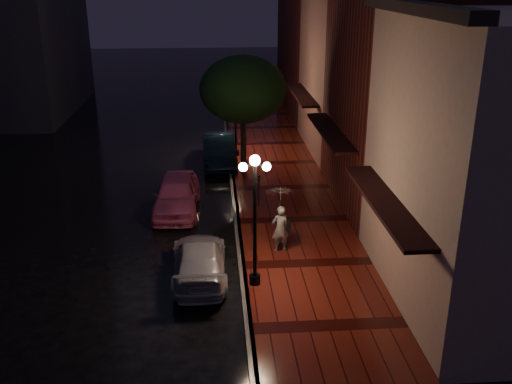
# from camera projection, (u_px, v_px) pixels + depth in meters

# --- Properties ---
(ground) EXTENTS (120.00, 120.00, 0.00)m
(ground) POSITION_uv_depth(u_px,v_px,m) (237.00, 224.00, 23.01)
(ground) COLOR black
(ground) RESTS_ON ground
(sidewalk) EXTENTS (4.50, 60.00, 0.15)m
(sidewalk) POSITION_uv_depth(u_px,v_px,m) (292.00, 221.00, 23.15)
(sidewalk) COLOR #4E130D
(sidewalk) RESTS_ON ground
(curb) EXTENTS (0.25, 60.00, 0.15)m
(curb) POSITION_uv_depth(u_px,v_px,m) (237.00, 223.00, 22.99)
(curb) COLOR #595451
(curb) RESTS_ON ground
(storefront_near) EXTENTS (5.00, 8.00, 8.50)m
(storefront_near) POSITION_uv_depth(u_px,v_px,m) (487.00, 167.00, 16.40)
(storefront_near) COLOR gray
(storefront_near) RESTS_ON ground
(storefront_mid) EXTENTS (5.00, 8.00, 11.00)m
(storefront_mid) POSITION_uv_depth(u_px,v_px,m) (403.00, 77.00, 23.41)
(storefront_mid) COLOR #511914
(storefront_mid) RESTS_ON ground
(storefront_far) EXTENTS (5.00, 8.00, 9.00)m
(storefront_far) POSITION_uv_depth(u_px,v_px,m) (355.00, 71.00, 31.22)
(storefront_far) COLOR #8C5951
(storefront_far) RESTS_ON ground
(storefront_extra) EXTENTS (5.00, 12.00, 10.00)m
(storefront_extra) POSITION_uv_depth(u_px,v_px,m) (322.00, 42.00, 40.36)
(storefront_extra) COLOR #511914
(storefront_extra) RESTS_ON ground
(streetlamp_near) EXTENTS (0.96, 0.36, 4.31)m
(streetlamp_near) POSITION_uv_depth(u_px,v_px,m) (255.00, 213.00, 17.45)
(streetlamp_near) COLOR black
(streetlamp_near) RESTS_ON sidewalk
(streetlamp_far) EXTENTS (0.96, 0.36, 4.31)m
(streetlamp_far) POSITION_uv_depth(u_px,v_px,m) (235.00, 111.00, 30.49)
(streetlamp_far) COLOR black
(streetlamp_far) RESTS_ON sidewalk
(street_tree) EXTENTS (4.16, 4.16, 5.80)m
(street_tree) POSITION_uv_depth(u_px,v_px,m) (243.00, 91.00, 27.12)
(street_tree) COLOR black
(street_tree) RESTS_ON sidewalk
(pink_car) EXTENTS (1.95, 4.58, 1.54)m
(pink_car) POSITION_uv_depth(u_px,v_px,m) (177.00, 195.00, 24.01)
(pink_car) COLOR #D85987
(pink_car) RESTS_ON ground
(navy_car) EXTENTS (1.83, 4.79, 1.56)m
(navy_car) POSITION_uv_depth(u_px,v_px,m) (219.00, 150.00, 30.08)
(navy_car) COLOR black
(navy_car) RESTS_ON ground
(silver_car) EXTENTS (1.84, 4.37, 1.26)m
(silver_car) POSITION_uv_depth(u_px,v_px,m) (199.00, 260.00, 18.78)
(silver_car) COLOR #A9A8B0
(silver_car) RESTS_ON ground
(woman_with_umbrella) EXTENTS (1.01, 1.03, 2.43)m
(woman_with_umbrella) POSITION_uv_depth(u_px,v_px,m) (281.00, 210.00, 19.93)
(woman_with_umbrella) COLOR white
(woman_with_umbrella) RESTS_ON sidewalk
(parking_meter) EXTENTS (0.14, 0.11, 1.37)m
(parking_meter) POSITION_uv_depth(u_px,v_px,m) (259.00, 188.00, 24.18)
(parking_meter) COLOR black
(parking_meter) RESTS_ON sidewalk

